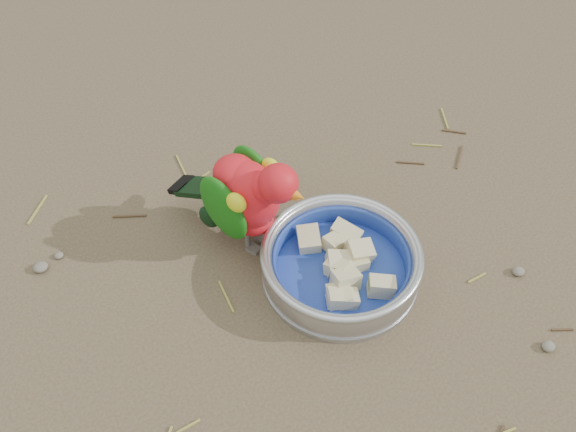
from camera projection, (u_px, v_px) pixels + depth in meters
ground at (335, 331)px, 0.92m from camera, size 60.00×60.00×0.00m
food_bowl at (340, 273)px, 0.98m from camera, size 0.24×0.24×0.02m
bowl_wall at (341, 261)px, 0.96m from camera, size 0.24×0.24×0.04m
fruit_wedges at (341, 264)px, 0.97m from camera, size 0.14×0.14×0.03m
lory_parrot at (248, 202)px, 0.97m from camera, size 0.20×0.25×0.18m
ground_debris at (279, 301)px, 0.96m from camera, size 0.90×0.80×0.01m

